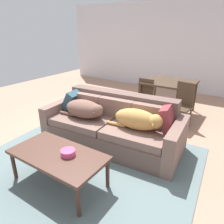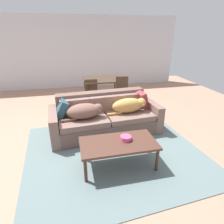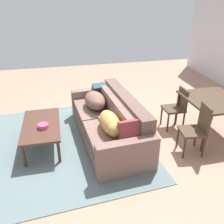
% 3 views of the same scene
% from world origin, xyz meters
% --- Properties ---
extents(ground_plane, '(10.00, 10.00, 0.00)m').
position_xyz_m(ground_plane, '(0.00, 0.00, 0.00)').
color(ground_plane, tan).
extents(area_rug, '(3.41, 3.11, 0.01)m').
position_xyz_m(area_rug, '(0.28, -0.90, 0.01)').
color(area_rug, slate).
rests_on(area_rug, ground).
extents(couch, '(2.44, 1.16, 0.85)m').
position_xyz_m(couch, '(0.28, -0.04, 0.33)').
color(couch, brown).
rests_on(couch, ground).
extents(dog_on_left_cushion, '(0.86, 0.44, 0.31)m').
position_xyz_m(dog_on_left_cushion, '(-0.17, -0.25, 0.62)').
color(dog_on_left_cushion, brown).
rests_on(dog_on_left_cushion, couch).
extents(dog_on_right_cushion, '(0.89, 0.36, 0.32)m').
position_xyz_m(dog_on_right_cushion, '(0.81, -0.15, 0.63)').
color(dog_on_right_cushion, tan).
rests_on(dog_on_right_cushion, couch).
extents(throw_pillow_by_left_arm, '(0.34, 0.41, 0.40)m').
position_xyz_m(throw_pillow_by_left_arm, '(-0.64, -0.05, 0.63)').
color(throw_pillow_by_left_arm, '#2D5060').
rests_on(throw_pillow_by_left_arm, couch).
extents(throw_pillow_by_right_arm, '(0.28, 0.41, 0.41)m').
position_xyz_m(throw_pillow_by_right_arm, '(1.19, 0.09, 0.64)').
color(throw_pillow_by_right_arm, maroon).
rests_on(throw_pillow_by_right_arm, couch).
extents(coffee_table, '(1.24, 0.65, 0.46)m').
position_xyz_m(coffee_table, '(0.26, -1.30, 0.41)').
color(coffee_table, '#503126').
rests_on(coffee_table, ground).
extents(bowl_on_coffee_table, '(0.18, 0.18, 0.07)m').
position_xyz_m(bowl_on_coffee_table, '(0.40, -1.26, 0.49)').
color(bowl_on_coffee_table, '#EA4C7F').
rests_on(bowl_on_coffee_table, coffee_table).
extents(dining_table, '(1.13, 0.99, 0.76)m').
position_xyz_m(dining_table, '(0.57, 1.90, 0.69)').
color(dining_table, '#463324').
rests_on(dining_table, ground).
extents(dining_chair_near_left, '(0.41, 0.41, 0.86)m').
position_xyz_m(dining_chair_near_left, '(0.17, 1.38, 0.48)').
color(dining_chair_near_left, '#463324').
rests_on(dining_chair_near_left, ground).
extents(dining_chair_near_right, '(0.45, 0.45, 0.91)m').
position_xyz_m(dining_chair_near_right, '(1.06, 1.31, 0.50)').
color(dining_chair_near_right, '#463324').
rests_on(dining_chair_near_right, ground).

